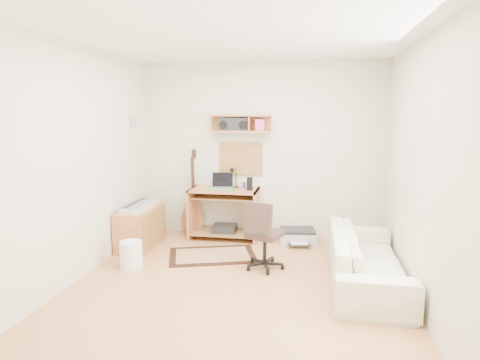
% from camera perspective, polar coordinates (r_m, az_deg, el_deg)
% --- Properties ---
extents(floor, '(3.60, 4.00, 0.01)m').
position_cam_1_polar(floor, '(4.70, -0.44, -14.35)').
color(floor, tan).
rests_on(floor, ground).
extents(ceiling, '(3.60, 4.00, 0.01)m').
position_cam_1_polar(ceiling, '(4.36, -0.48, 18.89)').
color(ceiling, white).
rests_on(ceiling, ground).
extents(back_wall, '(3.60, 0.01, 2.60)m').
position_cam_1_polar(back_wall, '(6.31, 2.86, 4.04)').
color(back_wall, beige).
rests_on(back_wall, ground).
extents(left_wall, '(0.01, 4.00, 2.60)m').
position_cam_1_polar(left_wall, '(4.99, -21.31, 2.01)').
color(left_wall, beige).
rests_on(left_wall, ground).
extents(right_wall, '(0.01, 4.00, 2.60)m').
position_cam_1_polar(right_wall, '(4.39, 23.40, 0.96)').
color(right_wall, beige).
rests_on(right_wall, ground).
extents(wall_shelf, '(0.90, 0.25, 0.26)m').
position_cam_1_polar(wall_shelf, '(6.20, -0.04, 7.66)').
color(wall_shelf, '#BF6F43').
rests_on(wall_shelf, back_wall).
extents(cork_board, '(0.64, 0.03, 0.49)m').
position_cam_1_polar(cork_board, '(6.34, 0.13, 2.90)').
color(cork_board, tan).
rests_on(cork_board, back_wall).
extents(wall_photo, '(0.02, 0.20, 0.15)m').
position_cam_1_polar(wall_photo, '(6.28, -14.27, 7.58)').
color(wall_photo, '#4C8CBF').
rests_on(wall_photo, left_wall).
extents(desk, '(1.00, 0.55, 0.75)m').
position_cam_1_polar(desk, '(6.27, -2.13, -4.56)').
color(desk, '#BF6F43').
rests_on(desk, floor).
extents(laptop, '(0.33, 0.33, 0.23)m').
position_cam_1_polar(laptop, '(6.16, -2.48, -0.16)').
color(laptop, silver).
rests_on(laptop, desk).
extents(speaker, '(0.09, 0.09, 0.19)m').
position_cam_1_polar(speaker, '(6.06, 1.33, -0.52)').
color(speaker, black).
rests_on(speaker, desk).
extents(desk_lamp, '(0.10, 0.10, 0.30)m').
position_cam_1_polar(desk_lamp, '(6.28, -0.55, 0.34)').
color(desk_lamp, black).
rests_on(desk_lamp, desk).
extents(pencil_cup, '(0.06, 0.06, 0.09)m').
position_cam_1_polar(pencil_cup, '(6.23, 0.56, -0.70)').
color(pencil_cup, '#333F9B').
rests_on(pencil_cup, desk).
extents(boombox, '(0.39, 0.18, 0.20)m').
position_cam_1_polar(boombox, '(6.21, -0.76, 7.48)').
color(boombox, black).
rests_on(boombox, wall_shelf).
extents(rug, '(1.29, 1.05, 0.01)m').
position_cam_1_polar(rug, '(5.64, -3.75, -10.10)').
color(rug, tan).
rests_on(rug, floor).
extents(task_chair, '(0.55, 0.55, 0.85)m').
position_cam_1_polar(task_chair, '(5.08, 3.39, -7.33)').
color(task_chair, '#32241D').
rests_on(task_chair, floor).
extents(cabinet, '(0.40, 0.90, 0.55)m').
position_cam_1_polar(cabinet, '(6.08, -13.31, -6.24)').
color(cabinet, '#BF6F43').
rests_on(cabinet, floor).
extents(music_keyboard, '(0.25, 0.79, 0.07)m').
position_cam_1_polar(music_keyboard, '(6.01, -13.43, -3.39)').
color(music_keyboard, '#B2B5BA').
rests_on(music_keyboard, cabinet).
extents(guitar, '(0.38, 0.28, 1.31)m').
position_cam_1_polar(guitar, '(6.47, -6.49, -1.66)').
color(guitar, '#95572D').
rests_on(guitar, floor).
extents(waste_basket, '(0.27, 0.27, 0.32)m').
position_cam_1_polar(waste_basket, '(5.35, -14.49, -9.71)').
color(waste_basket, white).
rests_on(waste_basket, floor).
extents(printer, '(0.55, 0.46, 0.19)m').
position_cam_1_polar(printer, '(6.18, 7.78, -7.64)').
color(printer, '#A5A8AA').
rests_on(printer, floor).
extents(sofa, '(0.56, 1.93, 0.75)m').
position_cam_1_polar(sofa, '(4.87, 16.77, -9.07)').
color(sofa, beige).
rests_on(sofa, floor).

